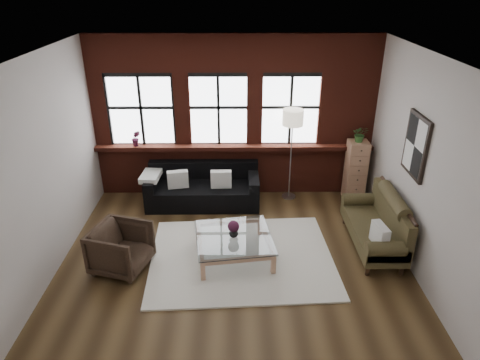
{
  "coord_description": "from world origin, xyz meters",
  "views": [
    {
      "loc": [
        0.04,
        -5.61,
        4.17
      ],
      "look_at": [
        0.1,
        0.6,
        1.15
      ],
      "focal_mm": 32.0,
      "sensor_mm": 36.0,
      "label": 1
    }
  ],
  "objects_px": {
    "dark_sofa": "(203,186)",
    "vintage_settee": "(374,223)",
    "floor_lamp": "(291,152)",
    "armchair": "(121,248)",
    "drawer_chest": "(355,171)",
    "coffee_table": "(234,247)",
    "vase": "(234,233)"
  },
  "relations": [
    {
      "from": "armchair",
      "to": "coffee_table",
      "type": "bearing_deg",
      "value": -64.24
    },
    {
      "from": "armchair",
      "to": "coffee_table",
      "type": "xyz_separation_m",
      "value": [
        1.73,
        0.28,
        -0.18
      ]
    },
    {
      "from": "vintage_settee",
      "to": "drawer_chest",
      "type": "xyz_separation_m",
      "value": [
        0.11,
        1.71,
        0.15
      ]
    },
    {
      "from": "coffee_table",
      "to": "drawer_chest",
      "type": "relative_size",
      "value": 0.96
    },
    {
      "from": "vase",
      "to": "dark_sofa",
      "type": "bearing_deg",
      "value": 108.86
    },
    {
      "from": "drawer_chest",
      "to": "vintage_settee",
      "type": "bearing_deg",
      "value": -93.8
    },
    {
      "from": "coffee_table",
      "to": "armchair",
      "type": "bearing_deg",
      "value": -170.95
    },
    {
      "from": "vintage_settee",
      "to": "dark_sofa",
      "type": "bearing_deg",
      "value": 152.43
    },
    {
      "from": "armchair",
      "to": "floor_lamp",
      "type": "bearing_deg",
      "value": -34.06
    },
    {
      "from": "dark_sofa",
      "to": "vintage_settee",
      "type": "relative_size",
      "value": 1.25
    },
    {
      "from": "vase",
      "to": "floor_lamp",
      "type": "distance_m",
      "value": 2.4
    },
    {
      "from": "vase",
      "to": "armchair",
      "type": "bearing_deg",
      "value": -170.95
    },
    {
      "from": "armchair",
      "to": "drawer_chest",
      "type": "height_order",
      "value": "drawer_chest"
    },
    {
      "from": "armchair",
      "to": "drawer_chest",
      "type": "xyz_separation_m",
      "value": [
        4.15,
        2.25,
        0.25
      ]
    },
    {
      "from": "dark_sofa",
      "to": "vintage_settee",
      "type": "bearing_deg",
      "value": -27.57
    },
    {
      "from": "drawer_chest",
      "to": "floor_lamp",
      "type": "bearing_deg",
      "value": 176.64
    },
    {
      "from": "coffee_table",
      "to": "vase",
      "type": "distance_m",
      "value": 0.27
    },
    {
      "from": "dark_sofa",
      "to": "vintage_settee",
      "type": "xyz_separation_m",
      "value": [
        2.92,
        -1.52,
        0.07
      ]
    },
    {
      "from": "armchair",
      "to": "coffee_table",
      "type": "distance_m",
      "value": 1.76
    },
    {
      "from": "armchair",
      "to": "dark_sofa",
      "type": "bearing_deg",
      "value": -11.65
    },
    {
      "from": "drawer_chest",
      "to": "vase",
      "type": "bearing_deg",
      "value": -140.75
    },
    {
      "from": "vintage_settee",
      "to": "armchair",
      "type": "height_order",
      "value": "vintage_settee"
    },
    {
      "from": "vintage_settee",
      "to": "floor_lamp",
      "type": "height_order",
      "value": "floor_lamp"
    },
    {
      "from": "vintage_settee",
      "to": "drawer_chest",
      "type": "bearing_deg",
      "value": 86.2
    },
    {
      "from": "coffee_table",
      "to": "vase",
      "type": "xyz_separation_m",
      "value": [
        -0.0,
        0.0,
        0.27
      ]
    },
    {
      "from": "vase",
      "to": "drawer_chest",
      "type": "height_order",
      "value": "drawer_chest"
    },
    {
      "from": "dark_sofa",
      "to": "drawer_chest",
      "type": "bearing_deg",
      "value": 3.53
    },
    {
      "from": "coffee_table",
      "to": "drawer_chest",
      "type": "xyz_separation_m",
      "value": [
        2.42,
        1.98,
        0.43
      ]
    },
    {
      "from": "dark_sofa",
      "to": "coffee_table",
      "type": "xyz_separation_m",
      "value": [
        0.61,
        -1.79,
        -0.21
      ]
    },
    {
      "from": "coffee_table",
      "to": "vintage_settee",
      "type": "bearing_deg",
      "value": 6.6
    },
    {
      "from": "coffee_table",
      "to": "floor_lamp",
      "type": "distance_m",
      "value": 2.48
    },
    {
      "from": "dark_sofa",
      "to": "floor_lamp",
      "type": "xyz_separation_m",
      "value": [
        1.74,
        0.26,
        0.61
      ]
    }
  ]
}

